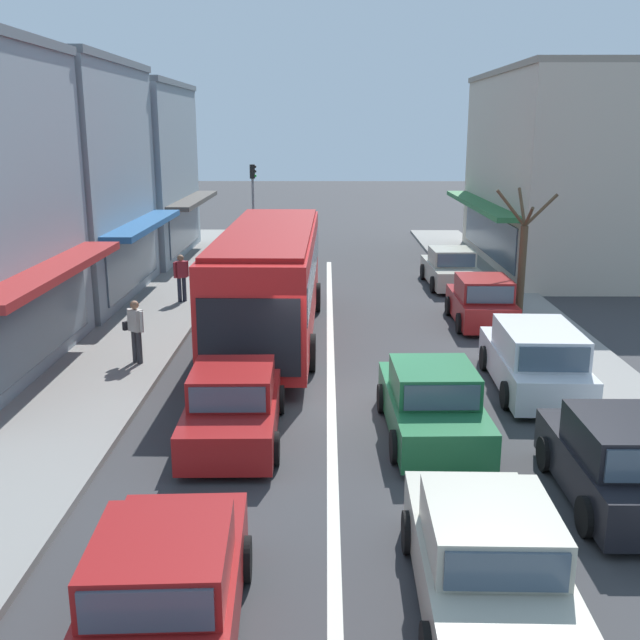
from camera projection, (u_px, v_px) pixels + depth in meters
ground_plane at (331, 404)px, 16.69m from camera, size 140.00×140.00×0.00m
lane_centre_line at (331, 352)px, 20.56m from camera, size 0.20×28.00×0.01m
sidewalk_left at (105, 330)px, 22.53m from camera, size 5.20×44.00×0.14m
kerb_right at (537, 331)px, 22.43m from camera, size 2.80×44.00×0.12m
shopfront_mid_block at (34, 183)px, 25.68m from camera, size 7.59×8.27×8.22m
shopfront_far_end at (107, 172)px, 34.21m from camera, size 8.00×8.77×7.94m
building_right_far at (595, 170)px, 32.30m from camera, size 9.96×12.68×8.34m
city_bus at (270, 275)px, 21.38m from camera, size 2.84×10.89×3.23m
sedan_behind_bus_near at (432, 404)px, 14.85m from camera, size 1.98×4.25×1.47m
sedan_behind_bus_mid at (234, 406)px, 14.74m from camera, size 1.97×4.24×1.47m
sedan_adjacent_lane_trail at (487, 562)px, 9.48m from camera, size 1.95×4.23×1.47m
sedan_queue_far_back at (164, 595)px, 8.79m from camera, size 2.05×4.28×1.47m
parked_hatchback_kerb_front at (618, 463)px, 12.15m from camera, size 1.83×3.71×1.54m
parked_wagon_kerb_second at (535, 359)px, 17.41m from camera, size 2.04×4.55×1.58m
parked_hatchback_kerb_third at (482, 302)px, 23.20m from camera, size 1.85×3.72×1.54m
parked_sedan_kerb_rear at (451, 269)px, 28.88m from camera, size 1.98×4.24×1.47m
traffic_light_downstreet at (253, 192)px, 37.02m from camera, size 0.33×0.24×4.20m
street_tree_right at (522, 258)px, 23.77m from camera, size 1.96×1.82×4.12m
pedestrian_with_handbag_near at (135, 328)px, 18.94m from camera, size 0.61×0.49×1.63m
pedestrian_browsing_midblock at (181, 275)px, 25.63m from camera, size 0.47×0.39×1.63m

